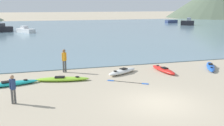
{
  "coord_description": "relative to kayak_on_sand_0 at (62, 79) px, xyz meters",
  "views": [
    {
      "loc": [
        -5.96,
        -11.56,
        4.93
      ],
      "look_at": [
        -0.26,
        7.77,
        0.5
      ],
      "focal_mm": 42.0,
      "sensor_mm": 36.0,
      "label": 1
    }
  ],
  "objects": [
    {
      "name": "kayak_on_sand_4",
      "position": [
        4.46,
        0.71,
        0.03
      ],
      "size": [
        2.79,
        2.05,
        0.37
      ],
      "color": "white",
      "rests_on": "ground_plane"
    },
    {
      "name": "kayak_on_sand_0",
      "position": [
        0.0,
        0.0,
        0.0
      ],
      "size": [
        3.65,
        1.43,
        0.31
      ],
      "color": "#8CCC2D",
      "rests_on": "ground_plane"
    },
    {
      "name": "loose_paddle",
      "position": [
        4.07,
        -1.55,
        -0.12
      ],
      "size": [
        2.38,
        1.75,
        0.03
      ],
      "color": "black",
      "rests_on": "ground_plane"
    },
    {
      "name": "kayak_on_sand_1",
      "position": [
        7.65,
        0.38,
        0.02
      ],
      "size": [
        0.93,
        3.02,
        0.35
      ],
      "color": "red",
      "rests_on": "ground_plane"
    },
    {
      "name": "moored_boat_4",
      "position": [
        36.21,
        50.85,
        0.35
      ],
      "size": [
        3.89,
        2.2,
        0.84
      ],
      "color": "navy",
      "rests_on": "bay_water"
    },
    {
      "name": "person_near_waterline",
      "position": [
        0.41,
        2.33,
        0.87
      ],
      "size": [
        0.36,
        0.31,
        1.76
      ],
      "color": "#4C4C4C",
      "rests_on": "ground_plane"
    },
    {
      "name": "moored_boat_3",
      "position": [
        -3.18,
        34.06,
        0.35
      ],
      "size": [
        3.5,
        4.16,
        1.21
      ],
      "color": "white",
      "rests_on": "bay_water"
    },
    {
      "name": "ground_plane",
      "position": [
        4.37,
        -5.53,
        -0.13
      ],
      "size": [
        400.0,
        400.0,
        0.0
      ],
      "primitive_type": "plane",
      "color": "tan"
    },
    {
      "name": "moored_boat_2",
      "position": [
        35.69,
        41.59,
        0.61
      ],
      "size": [
        3.69,
        3.41,
        1.93
      ],
      "color": "black",
      "rests_on": "bay_water"
    },
    {
      "name": "kayak_on_sand_2",
      "position": [
        -3.29,
        -0.14,
        -0.0
      ],
      "size": [
        3.57,
        1.35,
        0.3
      ],
      "color": "teal",
      "rests_on": "ground_plane"
    },
    {
      "name": "kayak_on_sand_3",
      "position": [
        11.76,
        0.24,
        0.02
      ],
      "size": [
        2.36,
        3.21,
        0.35
      ],
      "color": "blue",
      "rests_on": "ground_plane"
    },
    {
      "name": "person_near_foreground",
      "position": [
        -2.83,
        -3.5,
        0.74
      ],
      "size": [
        0.31,
        0.26,
        1.52
      ],
      "color": "#4C4C4C",
      "rests_on": "ground_plane"
    },
    {
      "name": "bay_water",
      "position": [
        4.37,
        38.06,
        -0.1
      ],
      "size": [
        160.0,
        70.0,
        0.06
      ],
      "primitive_type": "cube",
      "color": "slate",
      "rests_on": "ground_plane"
    }
  ]
}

